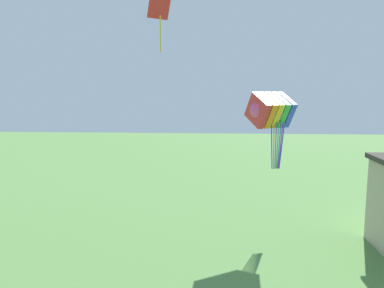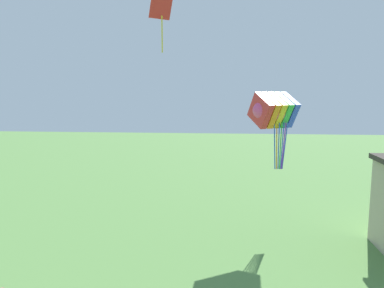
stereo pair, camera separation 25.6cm
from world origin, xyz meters
name	(u,v)px [view 1 (the left image)]	position (x,y,z in m)	size (l,w,h in m)	color
kite_rainbow_parafoil	(271,110)	(3.64, 15.52, 6.37)	(3.07, 2.86, 4.06)	#E54C8C
kite_red_diamond	(160,5)	(-1.54, 11.66, 10.87)	(1.07, 1.01, 2.71)	red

